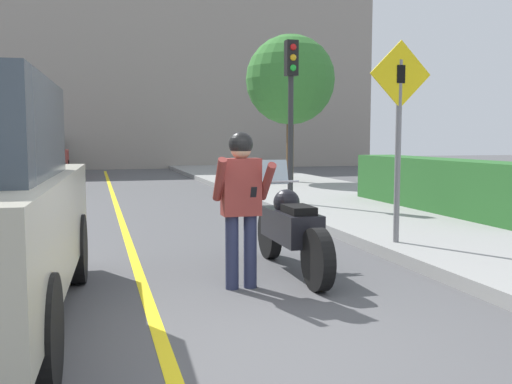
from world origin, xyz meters
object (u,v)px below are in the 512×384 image
object	(u,v)px
motorcycle	(290,229)
street_tree	(290,80)
parked_car_grey	(44,153)
crossing_sign	(399,122)
parked_car_red	(43,156)
person_biker	(241,194)
traffic_light	(291,90)
parked_car_green	(1,162)

from	to	relation	value
motorcycle	street_tree	xyz separation A→B (m)	(3.98, 11.43, 2.94)
street_tree	parked_car_grey	xyz separation A→B (m)	(-8.55, 11.94, -2.60)
crossing_sign	street_tree	bearing A→B (deg)	78.50
parked_car_red	parked_car_grey	size ratio (longest dim) A/B	1.00
crossing_sign	person_biker	bearing A→B (deg)	-154.43
person_biker	street_tree	distance (m)	13.11
traffic_light	street_tree	bearing A→B (deg)	70.93
traffic_light	parked_car_green	distance (m)	9.72
person_biker	traffic_light	xyz separation A→B (m)	(2.70, 6.13, 1.62)
motorcycle	traffic_light	distance (m)	6.28
motorcycle	crossing_sign	world-z (taller)	crossing_sign
parked_car_grey	traffic_light	bearing A→B (deg)	-69.85
street_tree	motorcycle	bearing A→B (deg)	-109.19
person_biker	parked_car_green	distance (m)	13.44
motorcycle	person_biker	distance (m)	1.05
street_tree	parked_car_grey	bearing A→B (deg)	125.60
parked_car_green	parked_car_red	distance (m)	5.83
parked_car_grey	parked_car_green	bearing A→B (deg)	-91.75
motorcycle	street_tree	distance (m)	12.45
person_biker	parked_car_green	size ratio (longest dim) A/B	0.40
person_biker	street_tree	xyz separation A→B (m)	(4.72, 11.98, 2.45)
crossing_sign	parked_car_green	distance (m)	13.40
parked_car_red	crossing_sign	bearing A→B (deg)	-70.97
traffic_light	street_tree	distance (m)	6.24
parked_car_green	traffic_light	bearing A→B (deg)	-44.06
street_tree	person_biker	bearing A→B (deg)	-111.51
parked_car_grey	parked_car_red	bearing A→B (deg)	-86.05
person_biker	parked_car_grey	bearing A→B (deg)	99.09
motorcycle	person_biker	world-z (taller)	person_biker
street_tree	parked_car_red	size ratio (longest dim) A/B	1.13
parked_car_grey	person_biker	bearing A→B (deg)	-80.91
person_biker	parked_car_green	bearing A→B (deg)	108.07
motorcycle	parked_car_red	distance (m)	18.50
motorcycle	parked_car_green	xyz separation A→B (m)	(-4.91, 12.23, 0.34)
parked_car_green	parked_car_grey	xyz separation A→B (m)	(0.34, 11.14, 0.00)
parked_car_green	parked_car_red	bearing A→B (deg)	83.00
parked_car_green	parked_car_red	xyz separation A→B (m)	(0.71, 5.79, 0.00)
parked_car_red	motorcycle	bearing A→B (deg)	-76.87
traffic_light	crossing_sign	bearing A→B (deg)	-91.98
crossing_sign	parked_car_grey	distance (m)	23.60
parked_car_red	parked_car_green	bearing A→B (deg)	-97.00
traffic_light	parked_car_grey	xyz separation A→B (m)	(-6.53, 17.79, -1.77)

